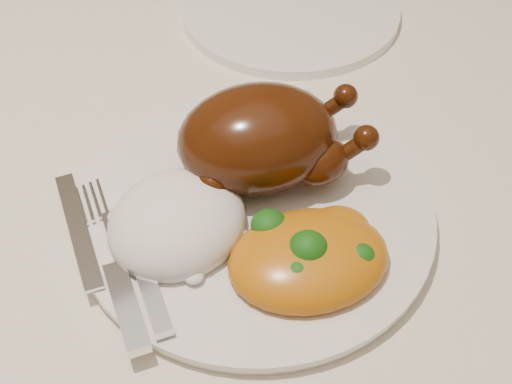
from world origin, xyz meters
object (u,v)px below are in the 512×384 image
dining_table (60,293)px  side_plate (291,11)px  roast_chicken (263,138)px  dinner_plate (256,215)px

dining_table → side_plate: (0.34, 0.13, 0.11)m
side_plate → roast_chicken: bearing=-129.7°
dinner_plate → roast_chicken: size_ratio=1.62×
dinner_plate → roast_chicken: roast_chicken is taller
dining_table → dinner_plate: (0.15, -0.10, 0.11)m
roast_chicken → side_plate: bearing=69.9°
side_plate → dining_table: bearing=-158.7°
dinner_plate → roast_chicken: (0.03, 0.03, 0.04)m
side_plate → roast_chicken: roast_chicken is taller
dining_table → side_plate: side_plate is taller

